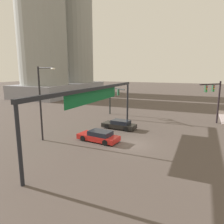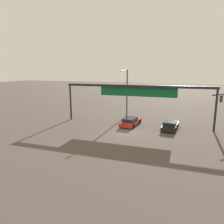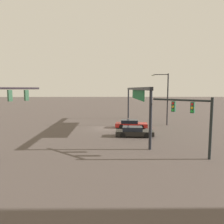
{
  "view_description": "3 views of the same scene",
  "coord_description": "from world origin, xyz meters",
  "px_view_note": "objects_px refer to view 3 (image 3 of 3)",
  "views": [
    {
      "loc": [
        -20.67,
        -6.68,
        7.77
      ],
      "look_at": [
        0.57,
        2.48,
        3.23
      ],
      "focal_mm": 33.92,
      "sensor_mm": 36.0,
      "label": 1
    },
    {
      "loc": [
        6.56,
        -25.43,
        8.03
      ],
      "look_at": [
        -2.86,
        2.02,
        2.2
      ],
      "focal_mm": 32.97,
      "sensor_mm": 36.0,
      "label": 2
    },
    {
      "loc": [
        30.78,
        0.18,
        5.84
      ],
      "look_at": [
        -1.72,
        0.83,
        2.25
      ],
      "focal_mm": 34.05,
      "sensor_mm": 36.0,
      "label": 3
    }
  ],
  "objects_px": {
    "traffic_signal_opposite_side": "(194,115)",
    "sedan_car_approaching": "(134,132)",
    "streetlamp_curved_arm": "(166,95)",
    "traffic_signal_near_corner": "(5,108)",
    "sedan_car_waiting_far": "(131,124)"
  },
  "relations": [
    {
      "from": "streetlamp_curved_arm",
      "to": "sedan_car_approaching",
      "type": "bearing_deg",
      "value": 63.78
    },
    {
      "from": "streetlamp_curved_arm",
      "to": "sedan_car_approaching",
      "type": "relative_size",
      "value": 1.73
    },
    {
      "from": "sedan_car_approaching",
      "to": "sedan_car_waiting_far",
      "type": "height_order",
      "value": "same"
    },
    {
      "from": "streetlamp_curved_arm",
      "to": "sedan_car_waiting_far",
      "type": "xyz_separation_m",
      "value": [
        2.27,
        -5.74,
        -4.2
      ]
    },
    {
      "from": "traffic_signal_near_corner",
      "to": "sedan_car_approaching",
      "type": "bearing_deg",
      "value": -14.59
    },
    {
      "from": "streetlamp_curved_arm",
      "to": "sedan_car_waiting_far",
      "type": "height_order",
      "value": "streetlamp_curved_arm"
    },
    {
      "from": "sedan_car_approaching",
      "to": "sedan_car_waiting_far",
      "type": "distance_m",
      "value": 5.73
    },
    {
      "from": "traffic_signal_near_corner",
      "to": "traffic_signal_opposite_side",
      "type": "relative_size",
      "value": 1.22
    },
    {
      "from": "traffic_signal_opposite_side",
      "to": "traffic_signal_near_corner",
      "type": "bearing_deg",
      "value": 42.18
    },
    {
      "from": "streetlamp_curved_arm",
      "to": "traffic_signal_near_corner",
      "type": "bearing_deg",
      "value": 52.8
    },
    {
      "from": "traffic_signal_near_corner",
      "to": "sedan_car_approaching",
      "type": "relative_size",
      "value": 1.32
    },
    {
      "from": "traffic_signal_opposite_side",
      "to": "streetlamp_curved_arm",
      "type": "relative_size",
      "value": 0.63
    },
    {
      "from": "traffic_signal_opposite_side",
      "to": "streetlamp_curved_arm",
      "type": "distance_m",
      "value": 15.83
    },
    {
      "from": "traffic_signal_opposite_side",
      "to": "sedan_car_approaching",
      "type": "xyz_separation_m",
      "value": [
        -7.69,
        -4.18,
        -3.06
      ]
    },
    {
      "from": "traffic_signal_near_corner",
      "to": "traffic_signal_opposite_side",
      "type": "bearing_deg",
      "value": -47.87
    }
  ]
}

